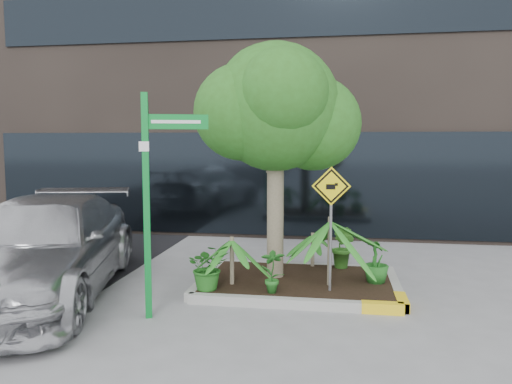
# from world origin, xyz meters

# --- Properties ---
(ground) EXTENTS (80.00, 80.00, 0.00)m
(ground) POSITION_xyz_m (0.00, 0.00, 0.00)
(ground) COLOR gray
(ground) RESTS_ON ground
(planter) EXTENTS (3.35, 2.36, 0.15)m
(planter) POSITION_xyz_m (0.23, 0.27, 0.10)
(planter) COLOR #9E9E99
(planter) RESTS_ON ground
(tree) EXTENTS (2.77, 2.46, 4.16)m
(tree) POSITION_xyz_m (-0.21, 0.42, 3.04)
(tree) COLOR gray
(tree) RESTS_ON ground
(palm_front) EXTENTS (1.25, 1.25, 1.39)m
(palm_front) POSITION_xyz_m (0.72, 0.01, 1.19)
(palm_front) COLOR gray
(palm_front) RESTS_ON ground
(palm_left) EXTENTS (0.88, 0.88, 0.97)m
(palm_left) POSITION_xyz_m (-0.85, -0.20, 0.88)
(palm_left) COLOR gray
(palm_left) RESTS_ON ground
(palm_back) EXTENTS (0.71, 0.71, 0.79)m
(palm_back) POSITION_xyz_m (0.40, 1.20, 0.73)
(palm_back) COLOR gray
(palm_back) RESTS_ON ground
(parked_car) EXTENTS (3.37, 5.74, 1.56)m
(parked_car) POSITION_xyz_m (-3.80, -0.80, 0.78)
(parked_car) COLOR #B7B7BC
(parked_car) RESTS_ON ground
(shrub_a) EXTENTS (0.88, 0.88, 0.73)m
(shrub_a) POSITION_xyz_m (-1.15, -0.54, 0.52)
(shrub_a) COLOR #21631C
(shrub_a) RESTS_ON planter
(shrub_b) EXTENTS (0.57, 0.57, 0.72)m
(shrub_b) POSITION_xyz_m (1.48, 0.28, 0.51)
(shrub_b) COLOR #1F631D
(shrub_b) RESTS_ON planter
(shrub_c) EXTENTS (0.43, 0.43, 0.70)m
(shrub_c) POSITION_xyz_m (-0.13, -0.55, 0.50)
(shrub_c) COLOR #226820
(shrub_c) RESTS_ON planter
(shrub_d) EXTENTS (0.62, 0.62, 0.79)m
(shrub_d) POSITION_xyz_m (0.95, 1.13, 0.55)
(shrub_d) COLOR #2D681E
(shrub_d) RESTS_ON planter
(street_sign_post) EXTENTS (1.11, 0.89, 3.13)m
(street_sign_post) POSITION_xyz_m (-1.73, -1.42, 1.93)
(street_sign_post) COLOR #0B7C2B
(street_sign_post) RESTS_ON ground
(cattle_sign) EXTENTS (0.60, 0.07, 1.94)m
(cattle_sign) POSITION_xyz_m (0.74, -0.31, 1.46)
(cattle_sign) COLOR slate
(cattle_sign) RESTS_ON ground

